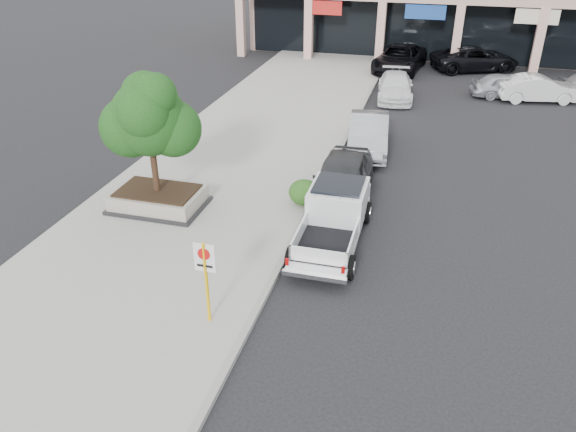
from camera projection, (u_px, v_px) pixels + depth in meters
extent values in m
plane|color=black|center=(323.00, 297.00, 15.51)|extent=(120.00, 120.00, 0.00)
cube|color=gray|center=(218.00, 183.00, 21.84)|extent=(8.00, 52.00, 0.15)
cube|color=gray|center=(317.00, 195.00, 20.92)|extent=(0.20, 52.00, 0.15)
cube|color=tan|center=(545.00, 3.00, 35.17)|extent=(40.00, 2.20, 0.35)
cube|color=tan|center=(241.00, 26.00, 40.19)|extent=(0.55, 0.55, 4.20)
cube|color=black|center=(535.00, 37.00, 37.16)|extent=(39.20, 0.08, 3.90)
cube|color=black|center=(159.00, 205.00, 19.89)|extent=(3.20, 2.20, 0.12)
cube|color=#A09586|center=(158.00, 198.00, 19.75)|extent=(3.00, 2.00, 0.50)
cube|color=black|center=(157.00, 190.00, 19.61)|extent=(2.70, 1.70, 0.06)
cylinder|color=black|center=(154.00, 161.00, 19.07)|extent=(0.22, 0.22, 2.20)
sphere|color=#0F3910|center=(148.00, 118.00, 18.35)|extent=(2.50, 2.50, 2.50)
sphere|color=#0F3910|center=(173.00, 129.00, 18.63)|extent=(1.90, 1.90, 1.90)
sphere|color=#0F3910|center=(145.00, 95.00, 18.56)|extent=(1.60, 1.60, 1.60)
cylinder|color=yellow|center=(207.00, 283.00, 13.88)|extent=(0.09, 0.09, 2.30)
cube|color=white|center=(205.00, 258.00, 13.52)|extent=(0.55, 0.03, 0.78)
cylinder|color=red|center=(204.00, 254.00, 13.43)|extent=(0.32, 0.02, 0.32)
ellipsoid|color=#194A15|center=(304.00, 192.00, 19.88)|extent=(1.10, 0.99, 0.93)
imported|color=#2D3032|center=(342.00, 179.00, 20.37)|extent=(2.12, 4.95, 1.67)
imported|color=#A1A5A9|center=(369.00, 134.00, 24.63)|extent=(2.20, 4.90, 1.56)
imported|color=white|center=(395.00, 87.00, 31.59)|extent=(2.37, 4.82, 1.35)
imported|color=black|center=(399.00, 59.00, 36.88)|extent=(3.43, 6.19, 1.64)
imported|color=#AEB0B7|center=(507.00, 86.00, 31.75)|extent=(4.29, 2.56, 1.37)
imported|color=silver|center=(538.00, 89.00, 31.06)|extent=(4.58, 2.35, 1.44)
imported|color=black|center=(475.00, 59.00, 37.04)|extent=(6.22, 4.59, 1.57)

